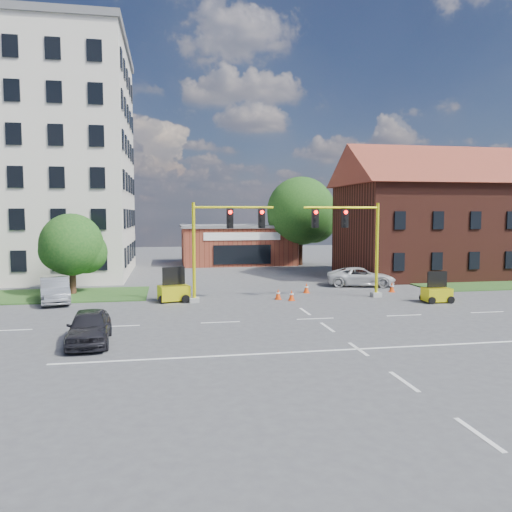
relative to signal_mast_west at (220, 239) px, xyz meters
name	(u,v)px	position (x,y,z in m)	size (l,w,h in m)	color
ground	(315,319)	(4.36, -6.00, -3.92)	(120.00, 120.00, 0.00)	#48484A
grass_verge_ne	(508,285)	(22.36, 3.00, -3.88)	(14.00, 4.00, 0.08)	#23531F
lane_markings	(334,332)	(4.36, -9.00, -3.91)	(60.00, 36.00, 0.01)	white
office_block	(22,158)	(-15.64, 15.91, 6.39)	(18.40, 15.40, 20.60)	silver
brick_shop	(237,244)	(4.36, 23.99, -1.76)	(12.40, 8.40, 4.30)	maroon
townhouse_row	(458,209)	(22.36, 10.00, 2.01)	(21.00, 11.00, 11.50)	#4E2017
tree_large	(304,213)	(11.23, 21.08, 1.66)	(7.64, 7.28, 9.47)	#392114
tree_nw_front	(75,247)	(-9.43, 4.58, -0.65)	(4.43, 4.21, 5.53)	#392114
signal_mast_west	(220,239)	(0.00, 0.00, 0.00)	(5.30, 0.60, 6.20)	#999994
signal_mast_east	(353,238)	(8.71, 0.00, 0.00)	(5.30, 0.60, 6.20)	#999994
trailer_west	(174,291)	(-2.89, 0.55, -3.27)	(2.09, 1.65, 2.09)	yellow
trailer_east	(437,293)	(13.23, -2.58, -3.34)	(1.64, 1.10, 1.85)	yellow
cone_a	(278,294)	(3.73, 0.16, -3.58)	(0.40, 0.40, 0.70)	#F2430C
cone_b	(306,288)	(6.25, 2.41, -3.58)	(0.40, 0.40, 0.70)	#F2430C
cone_c	(292,295)	(4.48, -0.40, -3.58)	(0.40, 0.40, 0.70)	#F2430C
cone_d	(392,287)	(12.30, 1.76, -3.58)	(0.40, 0.40, 0.70)	#F2430C
pickup_white	(361,277)	(11.28, 4.95, -3.21)	(2.36, 5.12, 1.42)	silver
sedan_dark	(89,327)	(-6.54, -9.16, -3.20)	(1.70, 4.23, 1.44)	#222227
sedan_silver_front	(55,290)	(-10.17, 1.46, -3.15)	(1.63, 4.69, 1.54)	#A6A9AE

